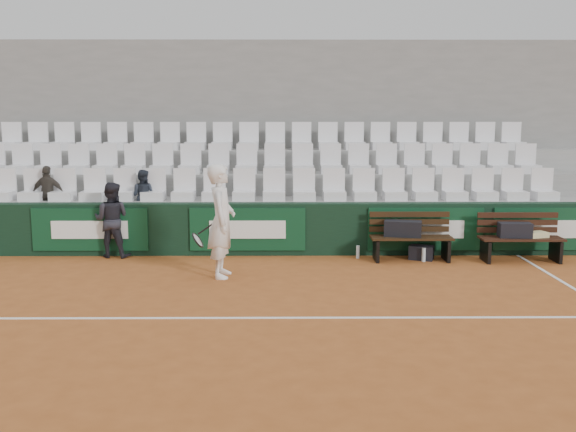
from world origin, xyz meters
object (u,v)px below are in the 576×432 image
object	(u,v)px
tennis_player	(221,221)
ball_kid	(112,220)
bench_right	(521,249)
water_bottle_near	(358,252)
sports_bag_ground	(421,253)
water_bottle_far	(424,255)
spectator_c	(142,174)
sports_bag_left	(403,229)
spectator_b	(47,172)
bench_left	(411,249)
sports_bag_right	(515,230)

from	to	relation	value
tennis_player	ball_kid	world-z (taller)	tennis_player
bench_right	water_bottle_near	distance (m)	2.99
sports_bag_ground	water_bottle_far	distance (m)	0.16
ball_kid	spectator_c	bearing A→B (deg)	-114.45
water_bottle_near	ball_kid	bearing A→B (deg)	177.97
tennis_player	ball_kid	distance (m)	2.71
sports_bag_left	sports_bag_ground	world-z (taller)	sports_bag_left
spectator_b	tennis_player	bearing A→B (deg)	148.77
sports_bag_left	sports_bag_ground	size ratio (longest dim) A/B	1.56
water_bottle_far	spectator_b	distance (m)	7.50
sports_bag_left	water_bottle_far	size ratio (longest dim) A/B	2.63
sports_bag_left	spectator_c	size ratio (longest dim) A/B	0.64
sports_bag_ground	ball_kid	world-z (taller)	ball_kid
tennis_player	spectator_c	world-z (taller)	spectator_c
bench_left	water_bottle_far	distance (m)	0.25
ball_kid	bench_right	bearing A→B (deg)	-176.08
bench_left	ball_kid	bearing A→B (deg)	176.42
water_bottle_near	spectator_b	distance (m)	6.32
ball_kid	tennis_player	bearing A→B (deg)	152.65
water_bottle_near	water_bottle_far	world-z (taller)	water_bottle_far
tennis_player	ball_kid	size ratio (longest dim) A/B	1.32
water_bottle_far	bench_right	bearing A→B (deg)	-0.20
water_bottle_near	bench_right	bearing A→B (deg)	-5.52
sports_bag_ground	ball_kid	distance (m)	5.86
bench_right	sports_bag_left	distance (m)	2.20
ball_kid	spectator_c	world-z (taller)	spectator_c
bench_right	water_bottle_far	xyz separation A→B (m)	(-1.79, 0.01, -0.10)
water_bottle_near	ball_kid	size ratio (longest dim) A/B	0.17
sports_bag_ground	spectator_c	distance (m)	5.65
sports_bag_left	tennis_player	distance (m)	3.48
ball_kid	bench_left	bearing A→B (deg)	-176.27
ball_kid	spectator_b	bearing A→B (deg)	-19.15
water_bottle_near	spectator_c	size ratio (longest dim) A/B	0.23
bench_left	sports_bag_ground	xyz separation A→B (m)	(0.21, 0.07, -0.09)
sports_bag_left	ball_kid	distance (m)	5.47
sports_bag_right	ball_kid	bearing A→B (deg)	176.68
bench_left	bench_right	xyz separation A→B (m)	(2.00, -0.10, 0.00)
sports_bag_left	water_bottle_near	distance (m)	0.95
bench_left	spectator_c	bearing A→B (deg)	168.36
sports_bag_right	tennis_player	world-z (taller)	tennis_player
water_bottle_far	tennis_player	bearing A→B (deg)	-163.17
tennis_player	spectator_c	size ratio (longest dim) A/B	1.78
water_bottle_far	sports_bag_ground	bearing A→B (deg)	92.71
water_bottle_near	spectator_c	bearing A→B (deg)	168.21
bench_right	spectator_b	bearing A→B (deg)	172.66
sports_bag_left	water_bottle_near	xyz separation A→B (m)	(-0.81, 0.15, -0.47)
water_bottle_near	bench_left	bearing A→B (deg)	-10.97
sports_bag_ground	spectator_c	bearing A→B (deg)	169.50
spectator_b	spectator_c	size ratio (longest dim) A/B	1.07
ball_kid	spectator_c	xyz separation A→B (m)	(0.44, 0.71, 0.81)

